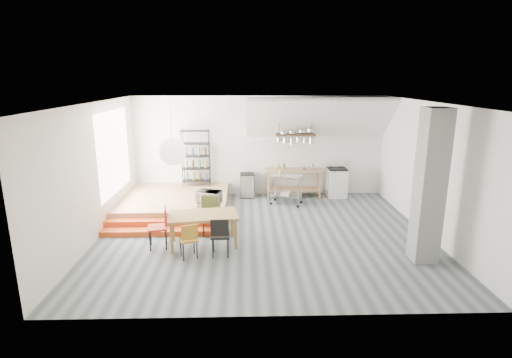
{
  "coord_description": "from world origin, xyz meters",
  "views": [
    {
      "loc": [
        -0.44,
        -9.21,
        3.76
      ],
      "look_at": [
        -0.17,
        0.8,
        1.2
      ],
      "focal_mm": 28.0,
      "sensor_mm": 36.0,
      "label": 1
    }
  ],
  "objects_px": {
    "stove": "(337,182)",
    "dining_table": "(203,218)",
    "rolling_cart": "(286,186)",
    "mini_fridge": "(247,185)"
  },
  "relations": [
    {
      "from": "rolling_cart",
      "to": "mini_fridge",
      "type": "bearing_deg",
      "value": 165.45
    },
    {
      "from": "stove",
      "to": "mini_fridge",
      "type": "distance_m",
      "value": 2.89
    },
    {
      "from": "stove",
      "to": "mini_fridge",
      "type": "xyz_separation_m",
      "value": [
        -2.88,
        0.04,
        -0.1
      ]
    },
    {
      "from": "mini_fridge",
      "to": "rolling_cart",
      "type": "bearing_deg",
      "value": -34.86
    },
    {
      "from": "dining_table",
      "to": "stove",
      "type": "bearing_deg",
      "value": 35.74
    },
    {
      "from": "stove",
      "to": "dining_table",
      "type": "distance_m",
      "value": 5.43
    },
    {
      "from": "stove",
      "to": "rolling_cart",
      "type": "bearing_deg",
      "value": -155.52
    },
    {
      "from": "stove",
      "to": "rolling_cart",
      "type": "xyz_separation_m",
      "value": [
        -1.71,
        -0.78,
        0.1
      ]
    },
    {
      "from": "stove",
      "to": "rolling_cart",
      "type": "distance_m",
      "value": 1.88
    },
    {
      "from": "stove",
      "to": "rolling_cart",
      "type": "height_order",
      "value": "stove"
    }
  ]
}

